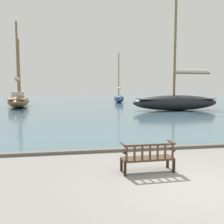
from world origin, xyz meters
TOP-DOWN VIEW (x-y plane):
  - ground_plane at (0.00, 0.00)m, footprint 160.00×160.00m
  - harbor_water at (0.00, 44.00)m, footprint 100.00×80.00m
  - quay_edge_kerb at (0.00, 3.85)m, footprint 40.00×0.30m
  - park_bench at (-0.89, 1.20)m, footprint 1.61×0.56m
  - sailboat_nearest_starboard at (8.54, 20.00)m, footprint 9.83×2.70m
  - sailboat_mid_port at (-9.64, 28.39)m, footprint 3.74×10.35m
  - sailboat_centre_channel at (5.28, 35.70)m, footprint 2.13×6.30m

SIDE VIEW (x-z plane):
  - ground_plane at x=0.00m, z-range 0.00..0.00m
  - harbor_water at x=0.00m, z-range 0.00..0.08m
  - quay_edge_kerb at x=0.00m, z-range 0.00..0.12m
  - park_bench at x=-0.89m, z-range 0.01..0.93m
  - sailboat_centre_channel at x=5.28m, z-range -3.39..4.96m
  - sailboat_mid_port at x=-9.64m, z-range -4.43..6.55m
  - sailboat_nearest_starboard at x=8.54m, z-range -4.83..6.99m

